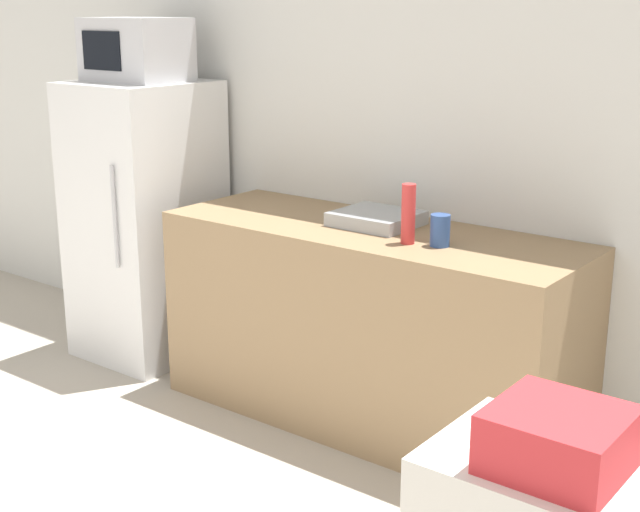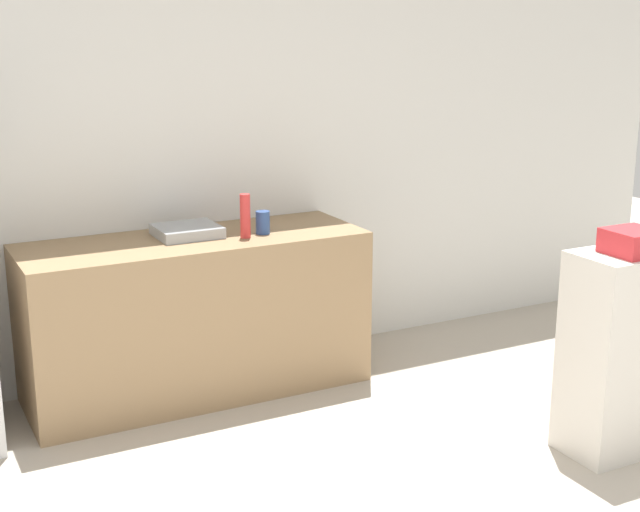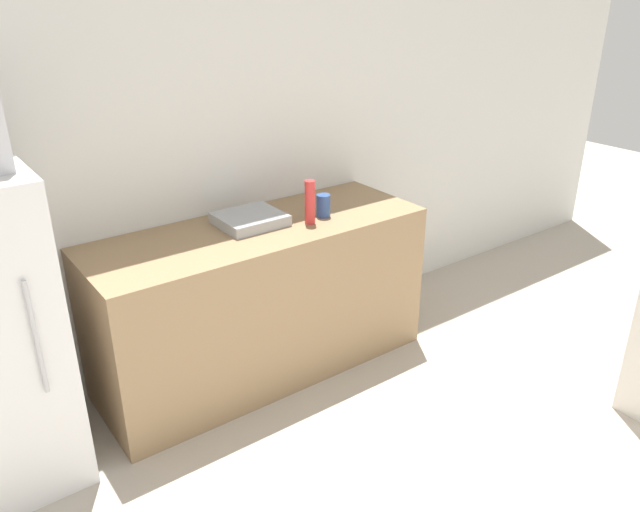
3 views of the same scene
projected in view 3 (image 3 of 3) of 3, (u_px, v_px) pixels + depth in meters
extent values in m
cube|color=silver|center=(175.00, 150.00, 3.37)|extent=(8.00, 0.06, 2.60)
cylinder|color=#B7B7BC|center=(36.00, 338.00, 2.48)|extent=(0.02, 0.02, 0.51)
cube|color=#937551|center=(261.00, 300.00, 3.60)|extent=(1.92, 0.67, 0.90)
cube|color=#9EA3A8|center=(250.00, 219.00, 3.44)|extent=(0.35, 0.32, 0.06)
cylinder|color=red|center=(310.00, 202.00, 3.42)|extent=(0.06, 0.06, 0.25)
cylinder|color=#2D4C8C|center=(323.00, 206.00, 3.54)|extent=(0.08, 0.08, 0.13)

